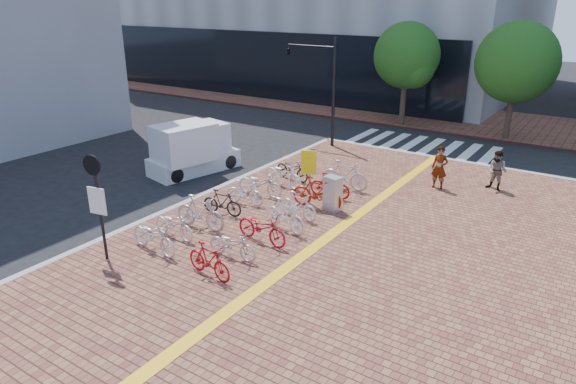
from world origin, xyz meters
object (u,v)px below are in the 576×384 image
Objects in this scene: bike_0 at (154,236)px; yellow_sign at (309,167)px; bike_4 at (245,193)px; bike_6 at (283,174)px; bike_2 at (200,212)px; bike_10 at (262,227)px; pedestrian_b at (497,171)px; bike_12 at (298,206)px; traffic_light_pole at (313,70)px; bike_9 at (232,244)px; pedestrian_a at (440,168)px; bike_5 at (260,184)px; bike_8 at (209,260)px; bike_3 at (222,203)px; utility_box at (333,194)px; bike_14 at (330,186)px; bike_11 at (285,215)px; notice_sign at (97,195)px; box_truck at (192,148)px; bike_1 at (174,224)px; bike_7 at (292,169)px; bike_15 at (345,175)px; bike_13 at (317,193)px.

yellow_sign is at bearing -12.92° from bike_0.
bike_6 is (0.09, 2.40, 0.05)m from bike_4.
bike_2 is 1.00× the size of bike_10.
bike_2 is 1.20× the size of pedestrian_b.
traffic_light_pole reaches higher than bike_12.
bike_9 is 0.96× the size of pedestrian_a.
bike_5 is (-0.13, 5.53, -0.01)m from bike_0.
bike_0 reaches higher than bike_12.
bike_8 is at bearing -107.50° from pedestrian_a.
bike_2 is at bearing 102.25° from bike_10.
bike_3 is at bearing 123.95° from bike_12.
bike_14 is at bearing 123.29° from utility_box.
bike_9 is at bearing -173.49° from bike_11.
bike_4 is 0.75× the size of yellow_sign.
bike_12 is (2.40, -1.03, -0.02)m from bike_5.
pedestrian_b is 14.87m from notice_sign.
bike_4 is 4.16m from bike_9.
traffic_light_pole reaches higher than pedestrian_a.
box_truck is at bearing 174.11° from utility_box.
bike_14 reaches higher than bike_12.
bike_11 reaches higher than bike_0.
bike_8 is 12.46m from pedestrian_b.
bike_4 is 5.07m from box_truck.
bike_6 is at bearing 46.60° from bike_11.
bike_1 is 4.49m from bike_5.
bike_0 reaches higher than bike_10.
bike_7 is 0.85× the size of yellow_sign.
bike_0 is 1.13× the size of bike_1.
bike_11 is at bearing 176.65° from bike_14.
box_truck reaches higher than bike_15.
bike_1 is at bearing -173.22° from bike_6.
bike_15 is at bearing -4.72° from bike_13.
pedestrian_b is 1.25× the size of utility_box.
box_truck is at bearing -107.41° from traffic_light_pole.
bike_15 is 3.78m from pedestrian_a.
pedestrian_b reaches higher than bike_9.
box_truck is at bearing 40.62° from bike_2.
bike_15 is 1.23× the size of pedestrian_b.
bike_8 is 10.78m from pedestrian_a.
box_truck reaches higher than bike_7.
bike_7 is 0.41× the size of box_truck.
bike_13 reaches higher than bike_7.
bike_7 is at bearing 42.20° from bike_11.
bike_12 is at bearing 176.03° from bike_15.
box_truck is at bearing 102.95° from bike_6.
bike_12 is 0.29× the size of traffic_light_pole.
bike_13 is 0.59m from utility_box.
bike_5 is 2.25m from bike_7.
bike_7 is at bearing 146.74° from utility_box.
yellow_sign reaches higher than pedestrian_a.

